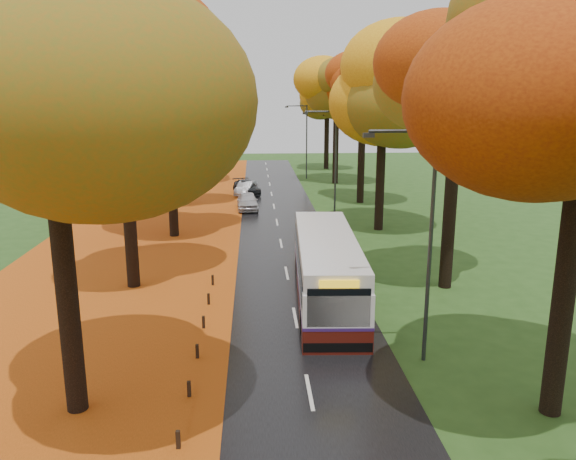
{
  "coord_description": "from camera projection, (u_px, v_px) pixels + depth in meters",
  "views": [
    {
      "loc": [
        -1.63,
        -9.68,
        9.0
      ],
      "look_at": [
        0.0,
        16.89,
        2.6
      ],
      "focal_mm": 35.0,
      "sensor_mm": 36.0,
      "label": 1
    }
  ],
  "objects": [
    {
      "name": "road",
      "position": [
        280.0,
        240.0,
        35.85
      ],
      "size": [
        6.5,
        90.0,
        0.04
      ],
      "primitive_type": "cube",
      "color": "black",
      "rests_on": "ground"
    },
    {
      "name": "streetlamp_near",
      "position": [
        424.0,
        229.0,
        18.49
      ],
      "size": [
        2.45,
        0.18,
        8.0
      ],
      "color": "#333538",
      "rests_on": "ground"
    },
    {
      "name": "bus",
      "position": [
        326.0,
        267.0,
        24.88
      ],
      "size": [
        3.1,
        11.22,
        2.92
      ],
      "rotation": [
        0.0,
        0.0,
        -0.05
      ],
      "color": "#4A120B",
      "rests_on": "road"
    },
    {
      "name": "car_silver",
      "position": [
        246.0,
        188.0,
        51.85
      ],
      "size": [
        2.27,
        3.96,
        1.24
      ],
      "primitive_type": "imported",
      "rotation": [
        0.0,
        0.0,
        -0.27
      ],
      "color": "#A3A5AB",
      "rests_on": "road"
    },
    {
      "name": "streetlamp_mid",
      "position": [
        332.0,
        157.0,
        39.84
      ],
      "size": [
        2.45,
        0.18,
        8.0
      ],
      "color": "#333538",
      "rests_on": "ground"
    },
    {
      "name": "leaf_verge",
      "position": [
        138.0,
        242.0,
        35.32
      ],
      "size": [
        12.0,
        90.0,
        0.02
      ],
      "primitive_type": "cube",
      "color": "#963F0D",
      "rests_on": "ground"
    },
    {
      "name": "leaf_drift",
      "position": [
        232.0,
        240.0,
        35.66
      ],
      "size": [
        0.9,
        90.0,
        0.01
      ],
      "primitive_type": "cube",
      "color": "#CF5A15",
      "rests_on": "road"
    },
    {
      "name": "trees_right",
      "position": [
        390.0,
        84.0,
        35.88
      ],
      "size": [
        9.3,
        74.2,
        13.96
      ],
      "color": "black",
      "rests_on": "ground"
    },
    {
      "name": "bollard_row",
      "position": [
        184.0,
        412.0,
        15.87
      ],
      "size": [
        0.11,
        23.51,
        0.52
      ],
      "color": "black",
      "rests_on": "ground"
    },
    {
      "name": "centre_line",
      "position": [
        280.0,
        239.0,
        35.84
      ],
      "size": [
        0.12,
        90.0,
        0.01
      ],
      "primitive_type": "cube",
      "color": "silver",
      "rests_on": "road"
    },
    {
      "name": "trees_left",
      "position": [
        164.0,
        87.0,
        35.2
      ],
      "size": [
        9.2,
        74.0,
        13.88
      ],
      "color": "black",
      "rests_on": "ground"
    },
    {
      "name": "streetlamp_far",
      "position": [
        304.0,
        136.0,
        61.19
      ],
      "size": [
        2.45,
        0.18,
        8.0
      ],
      "color": "#333538",
      "rests_on": "ground"
    },
    {
      "name": "car_white",
      "position": [
        247.0,
        201.0,
        45.05
      ],
      "size": [
        1.82,
        4.1,
        1.37
      ],
      "primitive_type": "imported",
      "rotation": [
        0.0,
        0.0,
        0.05
      ],
      "color": "silver",
      "rests_on": "road"
    },
    {
      "name": "car_dark",
      "position": [
        247.0,
        187.0,
        52.12
      ],
      "size": [
        2.99,
        4.73,
        1.28
      ],
      "primitive_type": "imported",
      "rotation": [
        0.0,
        0.0,
        0.29
      ],
      "color": "black",
      "rests_on": "road"
    }
  ]
}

